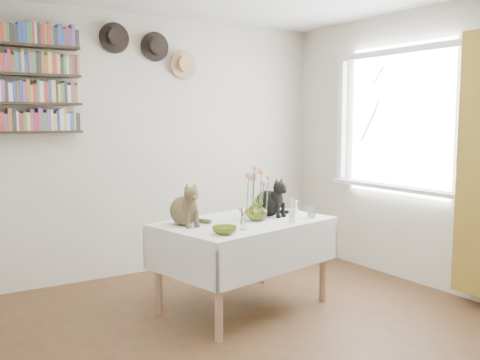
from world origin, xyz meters
TOP-DOWN VIEW (x-y plane):
  - room at (0.00, 0.00)m, footprint 4.08×4.58m
  - window at (1.97, 0.80)m, footprint 0.12×1.52m
  - dining_table at (0.29, 0.85)m, footprint 1.47×1.11m
  - tabby_cat at (-0.18, 0.97)m, footprint 0.23×0.29m
  - black_cat at (0.59, 0.94)m, footprint 0.28×0.32m
  - flower_vase at (0.38, 0.80)m, footprint 0.20×0.20m
  - green_bowl at (-0.10, 0.51)m, footprint 0.18×0.18m
  - drinking_glass at (0.84, 0.68)m, footprint 0.13×0.13m
  - candlestick at (0.57, 0.59)m, footprint 0.05×0.05m
  - berry_jar at (0.10, 0.57)m, footprint 0.04×0.04m
  - porcelain_figurine at (0.87, 0.93)m, footprint 0.06×0.06m
  - flower_bouquet at (0.38, 0.81)m, footprint 0.17×0.13m
  - bookshelf_unit at (-1.10, 2.16)m, footprint 1.00×0.16m
  - wall_hats at (0.12, 2.19)m, footprint 0.98×0.09m

SIDE VIEW (x-z plane):
  - dining_table at x=0.29m, z-range 0.18..0.89m
  - green_bowl at x=-0.10m, z-range 0.71..0.76m
  - drinking_glass at x=0.84m, z-range 0.71..0.80m
  - porcelain_figurine at x=0.87m, z-range 0.70..0.81m
  - candlestick at x=0.57m, z-range 0.68..0.87m
  - berry_jar at x=0.10m, z-range 0.70..0.88m
  - flower_vase at x=0.38m, z-range 0.71..0.89m
  - black_cat at x=0.59m, z-range 0.71..1.03m
  - tabby_cat at x=-0.18m, z-range 0.71..1.04m
  - flower_bouquet at x=0.38m, z-range 0.85..1.25m
  - room at x=0.00m, z-range -0.04..2.54m
  - window at x=1.97m, z-range 0.74..2.06m
  - bookshelf_unit at x=-1.10m, z-range 1.39..2.30m
  - wall_hats at x=0.12m, z-range 1.93..2.41m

